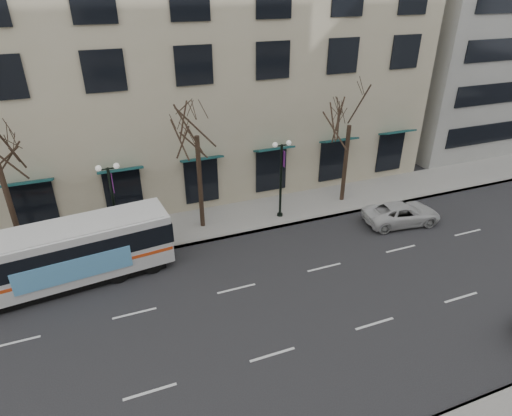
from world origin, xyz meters
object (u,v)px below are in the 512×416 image
tree_far_mid (196,119)px  tree_far_right (351,111)px  city_bus (51,257)px  white_pickup (402,213)px  lamp_post_right (281,176)px  lamp_post_left (114,203)px

tree_far_mid → tree_far_right: bearing=-0.0°
tree_far_mid → city_bus: bearing=-160.2°
tree_far_right → white_pickup: (1.90, -4.00, -5.75)m
tree_far_mid → lamp_post_right: (5.01, -0.60, -3.96)m
lamp_post_left → city_bus: bearing=-144.4°
tree_far_mid → tree_far_right: (10.00, -0.00, -0.48)m
lamp_post_right → city_bus: 13.61m
lamp_post_right → lamp_post_left: bearing=180.0°
white_pickup → lamp_post_right: bearing=71.2°
lamp_post_right → city_bus: lamp_post_right is taller
lamp_post_left → white_pickup: lamp_post_left is taller
lamp_post_left → lamp_post_right: same height
tree_far_right → city_bus: tree_far_right is taller
tree_far_right → white_pickup: tree_far_right is taller
tree_far_mid → white_pickup: bearing=-18.6°
city_bus → tree_far_right: bearing=3.2°
tree_far_mid → city_bus: tree_far_mid is taller
lamp_post_left → white_pickup: size_ratio=1.07×
tree_far_mid → lamp_post_right: tree_far_mid is taller
lamp_post_right → white_pickup: 8.01m
tree_far_right → tree_far_mid: bearing=180.0°
lamp_post_left → city_bus: (-3.34, -2.39, -1.20)m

